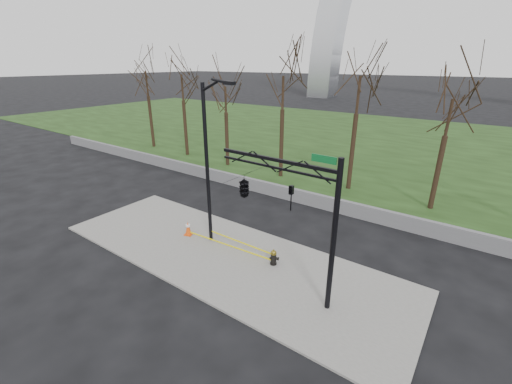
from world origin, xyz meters
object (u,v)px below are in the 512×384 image
Objects in this scene: traffic_cone at (188,228)px; street_light at (209,156)px; fire_hydrant at (274,257)px; traffic_signal_mast at (259,190)px.

street_light is (1.58, 0.27, 4.20)m from traffic_cone.
traffic_cone is at bearing -156.49° from street_light.
traffic_signal_mast is (-0.01, -1.16, 3.69)m from fire_hydrant.
fire_hydrant is 0.13× the size of traffic_signal_mast.
street_light is (-3.71, -0.04, 4.24)m from fire_hydrant.
traffic_cone is at bearing 172.28° from traffic_signal_mast.
fire_hydrant is 0.99× the size of traffic_cone.
traffic_signal_mast reaches higher than traffic_cone.
traffic_cone is (-5.29, -0.31, 0.03)m from fire_hydrant.
traffic_cone is 0.13× the size of traffic_signal_mast.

